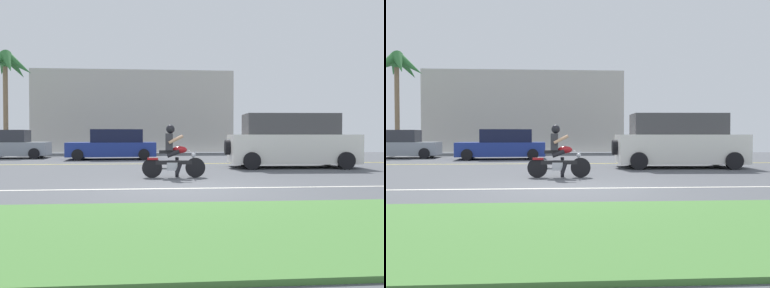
% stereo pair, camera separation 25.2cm
% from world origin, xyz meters
% --- Properties ---
extents(ground, '(56.00, 30.00, 0.04)m').
position_xyz_m(ground, '(0.00, 3.00, -0.02)').
color(ground, '#4C4F54').
extents(grass_median, '(56.00, 3.80, 0.06)m').
position_xyz_m(grass_median, '(0.00, -4.10, 0.03)').
color(grass_median, '#477A38').
rests_on(grass_median, ground).
extents(lane_line_near, '(50.40, 0.12, 0.01)m').
position_xyz_m(lane_line_near, '(0.00, -0.00, 0.00)').
color(lane_line_near, silver).
rests_on(lane_line_near, ground).
extents(lane_line_far, '(50.40, 0.12, 0.01)m').
position_xyz_m(lane_line_far, '(0.00, 7.87, 0.00)').
color(lane_line_far, yellow).
rests_on(lane_line_far, ground).
extents(motorcyclist, '(1.87, 0.61, 1.56)m').
position_xyz_m(motorcyclist, '(-0.25, 2.36, 0.66)').
color(motorcyclist, black).
rests_on(motorcyclist, ground).
extents(suv_nearby, '(5.08, 2.28, 2.07)m').
position_xyz_m(suv_nearby, '(4.43, 5.61, 1.00)').
color(suv_nearby, white).
rests_on(suv_nearby, ground).
extents(parked_car_0, '(4.11, 2.06, 1.53)m').
position_xyz_m(parked_car_0, '(-8.76, 12.64, 0.71)').
color(parked_car_0, '#8C939E').
rests_on(parked_car_0, ground).
extents(parked_car_1, '(4.59, 2.26, 1.55)m').
position_xyz_m(parked_car_1, '(-3.01, 11.37, 0.72)').
color(parked_car_1, navy).
rests_on(parked_car_1, ground).
extents(palm_tree_0, '(3.57, 3.43, 6.36)m').
position_xyz_m(palm_tree_0, '(-9.97, 15.52, 5.32)').
color(palm_tree_0, '#846B4C').
rests_on(palm_tree_0, ground).
extents(building_far, '(14.44, 4.00, 5.92)m').
position_xyz_m(building_far, '(-2.47, 21.00, 2.96)').
color(building_far, '#BCB7AD').
rests_on(building_far, ground).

